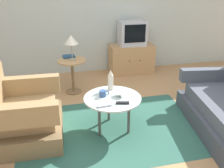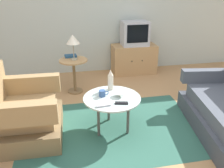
{
  "view_description": "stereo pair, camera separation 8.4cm",
  "coord_description": "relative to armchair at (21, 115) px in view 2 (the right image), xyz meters",
  "views": [
    {
      "loc": [
        -0.74,
        -2.55,
        1.85
      ],
      "look_at": [
        -0.08,
        0.36,
        0.55
      ],
      "focal_mm": 38.32,
      "sensor_mm": 36.0,
      "label": 1
    },
    {
      "loc": [
        -0.66,
        -2.57,
        1.85
      ],
      "look_at": [
        -0.08,
        0.36,
        0.55
      ],
      "focal_mm": 38.32,
      "sensor_mm": 36.0,
      "label": 2
    }
  ],
  "objects": [
    {
      "name": "area_rug",
      "position": [
        1.14,
        -0.07,
        -0.31
      ],
      "size": [
        2.39,
        1.63,
        0.0
      ],
      "primitive_type": "cube",
      "color": "#2D5B4C",
      "rests_on": "ground"
    },
    {
      "name": "tv_remote_silver",
      "position": [
        1.0,
        -0.29,
        0.18
      ],
      "size": [
        0.18,
        0.06,
        0.02
      ],
      "rotation": [
        0.0,
        0.0,
        3.24
      ],
      "color": "#B2B2B7",
      "rests_on": "coffee_table"
    },
    {
      "name": "vase",
      "position": [
        1.17,
        0.17,
        0.3
      ],
      "size": [
        0.08,
        0.08,
        0.29
      ],
      "color": "beige",
      "rests_on": "coffee_table"
    },
    {
      "name": "coffee_table",
      "position": [
        1.14,
        -0.08,
        0.12
      ],
      "size": [
        0.74,
        0.74,
        0.47
      ],
      "color": "#B2C6C1",
      "rests_on": "ground"
    },
    {
      "name": "side_table",
      "position": [
        0.72,
        1.21,
        0.12
      ],
      "size": [
        0.49,
        0.49,
        0.6
      ],
      "color": "tan",
      "rests_on": "ground"
    },
    {
      "name": "book",
      "position": [
        0.68,
        1.39,
        0.31
      ],
      "size": [
        0.22,
        0.18,
        0.03
      ],
      "rotation": [
        0.0,
        0.0,
        0.11
      ],
      "color": "navy",
      "rests_on": "side_table"
    },
    {
      "name": "tv_remote_dark",
      "position": [
        1.22,
        -0.27,
        0.18
      ],
      "size": [
        0.17,
        0.08,
        0.02
      ],
      "rotation": [
        0.0,
        0.0,
        6.06
      ],
      "color": "black",
      "rests_on": "coffee_table"
    },
    {
      "name": "television",
      "position": [
        2.02,
        1.96,
        0.54
      ],
      "size": [
        0.54,
        0.4,
        0.49
      ],
      "color": "#B7B7BC",
      "rests_on": "tv_stand"
    },
    {
      "name": "bowl",
      "position": [
        1.24,
        -0.06,
        0.19
      ],
      "size": [
        0.15,
        0.15,
        0.05
      ],
      "color": "silver",
      "rests_on": "coffee_table"
    },
    {
      "name": "armchair",
      "position": [
        0.0,
        0.0,
        0.0
      ],
      "size": [
        0.88,
        0.98,
        0.89
      ],
      "rotation": [
        0.0,
        0.0,
        -1.59
      ],
      "color": "brown",
      "rests_on": "ground"
    },
    {
      "name": "mug",
      "position": [
        1.03,
        -0.01,
        0.21
      ],
      "size": [
        0.13,
        0.08,
        0.08
      ],
      "color": "#335184",
      "rests_on": "coffee_table"
    },
    {
      "name": "tv_stand",
      "position": [
        2.02,
        1.96,
        -0.01
      ],
      "size": [
        0.92,
        0.48,
        0.61
      ],
      "color": "tan",
      "rests_on": "ground"
    },
    {
      "name": "ground_plane",
      "position": [
        1.27,
        -0.18,
        -0.31
      ],
      "size": [
        16.0,
        16.0,
        0.0
      ],
      "primitive_type": "plane",
      "color": "#AD7F51"
    },
    {
      "name": "table_lamp",
      "position": [
        0.74,
        1.2,
        0.64
      ],
      "size": [
        0.23,
        0.23,
        0.43
      ],
      "color": "#9E937A",
      "rests_on": "side_table"
    },
    {
      "name": "back_wall",
      "position": [
        1.27,
        2.29,
        1.04
      ],
      "size": [
        9.0,
        0.12,
        2.7
      ],
      "primitive_type": "cube",
      "color": "#B2BCB2",
      "rests_on": "ground"
    }
  ]
}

